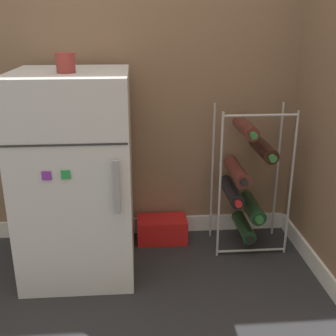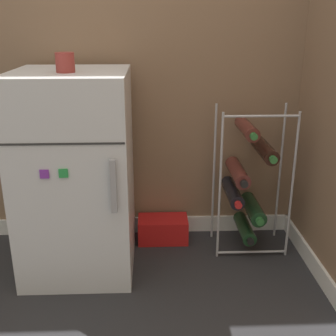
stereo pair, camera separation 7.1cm
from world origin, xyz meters
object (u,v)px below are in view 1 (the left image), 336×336
(wine_rack, at_px, (246,181))
(fridge_top_cup, at_px, (66,63))
(soda_box, at_px, (162,229))
(mini_fridge, at_px, (77,175))

(wine_rack, relative_size, fridge_top_cup, 9.35)
(soda_box, bearing_deg, mini_fridge, -152.55)
(wine_rack, bearing_deg, soda_box, 169.16)
(mini_fridge, bearing_deg, soda_box, 27.45)
(soda_box, height_order, fridge_top_cup, fridge_top_cup)
(mini_fridge, xyz_separation_m, fridge_top_cup, (0.00, -0.07, 0.51))
(wine_rack, xyz_separation_m, soda_box, (-0.43, 0.08, -0.30))
(wine_rack, height_order, fridge_top_cup, fridge_top_cup)
(mini_fridge, height_order, wine_rack, mini_fridge)
(mini_fridge, xyz_separation_m, wine_rack, (0.83, 0.13, -0.10))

